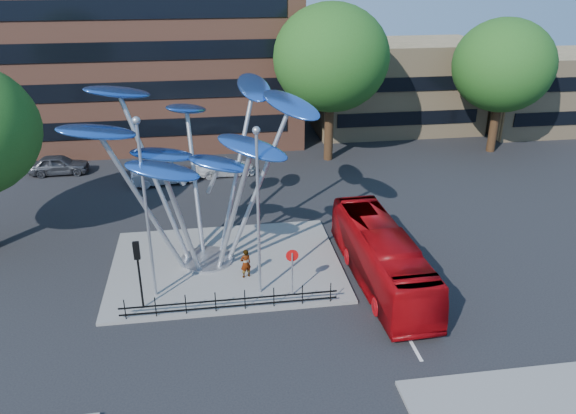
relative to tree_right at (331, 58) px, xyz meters
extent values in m
plane|color=black|center=(-8.00, -22.00, -8.04)|extent=(120.00, 120.00, 0.00)
cube|color=slate|center=(-9.00, -16.00, -7.96)|extent=(12.00, 9.00, 0.15)
cube|color=tan|center=(8.00, 8.00, -4.04)|extent=(15.00, 8.00, 8.00)
cube|color=tan|center=(22.00, 6.00, -4.54)|extent=(12.00, 8.00, 7.00)
cylinder|color=black|center=(0.00, 0.00, -5.18)|extent=(0.70, 0.70, 5.72)
ellipsoid|color=#1D4513|center=(0.00, 0.00, 0.02)|extent=(8.80, 8.80, 8.10)
cylinder|color=black|center=(14.00, 0.00, -5.51)|extent=(0.70, 0.70, 5.06)
ellipsoid|color=#1D4513|center=(14.00, 0.00, -0.91)|extent=(8.00, 8.00, 7.36)
cylinder|color=#9EA0A5|center=(-10.00, -15.50, -7.83)|extent=(2.80, 2.80, 0.12)
cylinder|color=#9EA0A5|center=(-11.20, -16.10, -3.99)|extent=(0.24, 0.24, 7.80)
ellipsoid|color=blue|center=(-14.40, -17.10, -0.09)|extent=(3.92, 2.95, 1.39)
cylinder|color=#9EA0A5|center=(-10.40, -16.50, -4.69)|extent=(0.24, 0.24, 6.40)
ellipsoid|color=blue|center=(-11.60, -18.70, -1.49)|extent=(3.47, 1.78, 1.31)
cylinder|color=#9EA0A5|center=(-9.40, -16.30, -4.39)|extent=(0.24, 0.24, 7.00)
ellipsoid|color=blue|center=(-7.60, -17.90, -0.89)|extent=(3.81, 3.11, 1.36)
cylinder|color=#9EA0A5|center=(-8.80, -15.50, -3.79)|extent=(0.24, 0.24, 8.20)
ellipsoid|color=blue|center=(-5.40, -15.10, 0.31)|extent=(3.52, 4.06, 1.44)
cylinder|color=#9EA0A5|center=(-9.20, -14.60, -3.59)|extent=(0.24, 0.24, 8.60)
ellipsoid|color=blue|center=(-7.00, -12.60, 0.71)|extent=(2.21, 3.79, 1.39)
cylinder|color=#9EA0A5|center=(-10.20, -14.50, -4.19)|extent=(0.24, 0.24, 7.40)
ellipsoid|color=blue|center=(-10.60, -11.90, -0.49)|extent=(3.02, 3.71, 1.34)
cylinder|color=#9EA0A5|center=(-11.00, -15.10, -3.49)|extent=(0.24, 0.24, 8.80)
ellipsoid|color=blue|center=(-13.80, -13.70, 0.91)|extent=(3.88, 3.60, 1.42)
ellipsoid|color=blue|center=(-11.80, -15.30, -1.89)|extent=(3.40, 1.96, 1.13)
ellipsoid|color=blue|center=(-9.10, -15.90, -2.29)|extent=(3.39, 2.16, 1.11)
cylinder|color=#9EA0A5|center=(-12.50, -18.50, -3.64)|extent=(0.14, 0.14, 8.50)
sphere|color=#9EA0A5|center=(-12.50, -18.50, 0.73)|extent=(0.36, 0.36, 0.36)
cylinder|color=#9EA0A5|center=(-7.50, -19.00, -3.89)|extent=(0.14, 0.14, 8.00)
sphere|color=#9EA0A5|center=(-7.50, -19.00, 0.23)|extent=(0.36, 0.36, 0.36)
cylinder|color=black|center=(-13.00, -19.50, -6.29)|extent=(0.10, 0.10, 3.20)
cube|color=black|center=(-13.00, -19.50, -4.89)|extent=(0.28, 0.18, 0.85)
sphere|color=#FF0C0C|center=(-13.00, -19.50, -4.61)|extent=(0.18, 0.18, 0.18)
cylinder|color=#9EA0A5|center=(-6.00, -19.50, -6.74)|extent=(0.08, 0.08, 2.30)
cylinder|color=red|center=(-6.00, -19.47, -5.74)|extent=(0.60, 0.04, 0.60)
cube|color=white|center=(-6.00, -19.45, -5.74)|extent=(0.42, 0.03, 0.10)
cylinder|color=black|center=(-13.70, -20.30, -7.39)|extent=(0.05, 0.05, 1.00)
cylinder|color=black|center=(-12.36, -20.30, -7.39)|extent=(0.05, 0.05, 1.00)
cylinder|color=black|center=(-11.01, -20.30, -7.39)|extent=(0.05, 0.05, 1.00)
cylinder|color=black|center=(-9.67, -20.30, -7.39)|extent=(0.05, 0.05, 1.00)
cylinder|color=black|center=(-8.33, -20.30, -7.39)|extent=(0.05, 0.05, 1.00)
cylinder|color=black|center=(-6.99, -20.30, -7.39)|extent=(0.05, 0.05, 1.00)
cylinder|color=black|center=(-5.64, -20.30, -7.39)|extent=(0.05, 0.05, 1.00)
cylinder|color=black|center=(-4.30, -20.30, -7.39)|extent=(0.05, 0.05, 1.00)
cube|color=black|center=(-9.00, -20.30, -7.34)|extent=(10.00, 0.06, 0.06)
cube|color=black|center=(-9.00, -20.30, -7.69)|extent=(10.00, 0.06, 0.06)
imported|color=#9D070C|center=(-1.40, -18.73, -6.59)|extent=(2.72, 10.43, 2.89)
imported|color=gray|center=(-8.06, -17.49, -7.11)|extent=(0.66, 0.54, 1.56)
imported|color=#404147|center=(-20.75, -0.27, -7.30)|extent=(4.33, 1.76, 1.47)
imported|color=#B4B6BD|center=(-12.88, -3.49, -7.30)|extent=(4.69, 2.27, 1.48)
imported|color=silver|center=(-8.38, -2.32, -7.39)|extent=(4.57, 2.10, 1.29)
camera|label=1|loc=(-9.59, -42.12, 7.06)|focal=35.00mm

